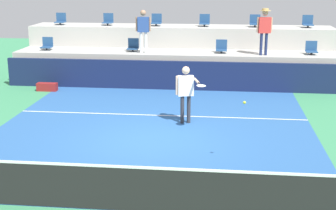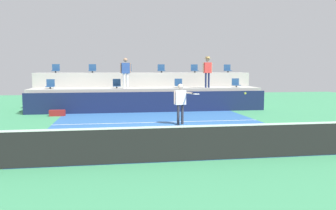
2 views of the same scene
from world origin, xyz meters
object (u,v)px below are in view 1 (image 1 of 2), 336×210
(stadium_chair_lower_far_left, at_px, (47,45))
(stadium_chair_upper_mid_left, at_px, (156,21))
(stadium_chair_upper_right, at_px, (255,22))
(tennis_ball, at_px, (244,103))
(stadium_chair_upper_far_left, at_px, (61,20))
(stadium_chair_upper_mid_right, at_px, (205,21))
(stadium_chair_upper_far_right, at_px, (308,22))
(spectator_with_hat, at_px, (264,26))
(stadium_chair_lower_right, at_px, (221,47))
(stadium_chair_lower_far_right, at_px, (311,49))
(stadium_chair_upper_left, at_px, (108,20))
(stadium_chair_lower_left, at_px, (133,46))
(spectator_in_grey, at_px, (143,27))
(equipment_bag, at_px, (47,87))
(tennis_player, at_px, (186,89))

(stadium_chair_lower_far_left, height_order, stadium_chair_upper_mid_left, stadium_chair_upper_mid_left)
(stadium_chair_upper_right, xyz_separation_m, tennis_ball, (-0.80, -10.53, -0.80))
(stadium_chair_upper_far_left, distance_m, stadium_chair_upper_mid_right, 6.37)
(stadium_chair_upper_far_right, bearing_deg, spectator_with_hat, -131.89)
(stadium_chair_lower_right, distance_m, stadium_chair_upper_right, 2.42)
(stadium_chair_lower_far_left, height_order, stadium_chair_lower_far_right, same)
(stadium_chair_upper_mid_right, relative_size, tennis_ball, 7.65)
(stadium_chair_upper_mid_left, bearing_deg, stadium_chair_upper_far_right, 0.00)
(stadium_chair_lower_far_right, height_order, stadium_chair_upper_left, stadium_chair_upper_left)
(stadium_chair_lower_left, distance_m, spectator_in_grey, 1.01)
(stadium_chair_upper_mid_right, distance_m, spectator_with_hat, 3.22)
(stadium_chair_lower_left, bearing_deg, tennis_ball, -64.69)
(stadium_chair_upper_left, bearing_deg, stadium_chair_upper_right, 0.00)
(stadium_chair_lower_far_left, bearing_deg, stadium_chair_upper_far_right, 9.54)
(stadium_chair_upper_far_right, bearing_deg, stadium_chair_upper_mid_left, 180.00)
(stadium_chair_upper_mid_right, height_order, spectator_with_hat, spectator_with_hat)
(stadium_chair_upper_mid_left, bearing_deg, stadium_chair_upper_left, 180.00)
(stadium_chair_upper_mid_right, relative_size, stadium_chair_upper_far_right, 1.00)
(spectator_in_grey, bearing_deg, stadium_chair_lower_right, 7.14)
(stadium_chair_upper_left, bearing_deg, stadium_chair_upper_far_left, 180.00)
(stadium_chair_upper_far_left, bearing_deg, equipment_bag, -80.86)
(stadium_chair_upper_mid_right, bearing_deg, stadium_chair_upper_right, 0.00)
(stadium_chair_lower_right, bearing_deg, stadium_chair_upper_mid_left, 147.64)
(stadium_chair_lower_right, xyz_separation_m, tennis_ball, (0.57, -8.73, 0.05))
(stadium_chair_lower_left, xyz_separation_m, stadium_chair_upper_mid_left, (0.71, 1.80, 0.85))
(stadium_chair_upper_left, distance_m, tennis_player, 8.48)
(stadium_chair_upper_far_left, xyz_separation_m, stadium_chair_upper_left, (2.14, 0.00, 0.00))
(stadium_chair_upper_far_right, distance_m, tennis_player, 8.74)
(spectator_with_hat, bearing_deg, tennis_player, -116.48)
(stadium_chair_upper_far_left, relative_size, stadium_chair_upper_left, 1.00)
(stadium_chair_lower_far_left, height_order, spectator_with_hat, spectator_with_hat)
(stadium_chair_upper_left, bearing_deg, stadium_chair_lower_left, -51.52)
(stadium_chair_upper_far_right, distance_m, tennis_ball, 10.97)
(stadium_chair_upper_mid_right, bearing_deg, stadium_chair_upper_left, 180.00)
(stadium_chair_lower_far_right, relative_size, equipment_bag, 0.68)
(stadium_chair_upper_mid_left, relative_size, equipment_bag, 0.68)
(stadium_chair_upper_far_left, height_order, stadium_chair_upper_left, same)
(spectator_in_grey, bearing_deg, stadium_chair_lower_left, 141.81)
(stadium_chair_lower_far_right, relative_size, stadium_chair_upper_mid_left, 1.00)
(stadium_chair_upper_far_left, relative_size, equipment_bag, 0.68)
(stadium_chair_upper_mid_left, relative_size, tennis_player, 0.30)
(stadium_chair_lower_right, xyz_separation_m, stadium_chair_upper_left, (-4.98, 1.80, 0.85))
(stadium_chair_upper_far_left, bearing_deg, tennis_ball, -53.82)
(stadium_chair_upper_right, relative_size, tennis_ball, 7.65)
(stadium_chair_upper_far_right, bearing_deg, stadium_chair_lower_left, -165.81)
(stadium_chair_upper_left, relative_size, tennis_player, 0.30)
(stadium_chair_upper_far_left, xyz_separation_m, stadium_chair_upper_mid_right, (6.37, 0.00, 0.00))
(spectator_in_grey, bearing_deg, stadium_chair_upper_mid_right, 43.43)
(spectator_in_grey, height_order, spectator_with_hat, spectator_with_hat)
(stadium_chair_lower_far_left, distance_m, tennis_player, 8.32)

